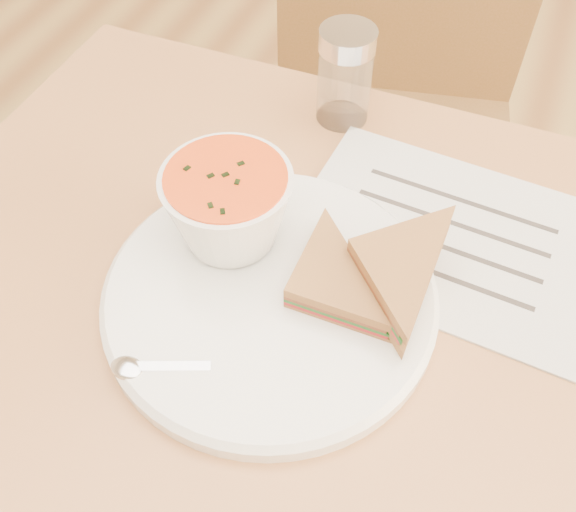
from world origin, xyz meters
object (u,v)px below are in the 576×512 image
at_px(dining_table, 345,484).
at_px(plate, 270,296).
at_px(chair_far, 384,154).
at_px(soup_bowl, 229,210).
at_px(condiment_shaker, 345,76).

xyz_separation_m(dining_table, plate, (-0.10, 0.01, 0.38)).
distance_m(chair_far, plate, 0.58).
xyz_separation_m(soup_bowl, condiment_shaker, (0.03, 0.24, -0.00)).
distance_m(dining_table, plate, 0.40).
xyz_separation_m(dining_table, condiment_shaker, (-0.13, 0.29, 0.43)).
xyz_separation_m(dining_table, soup_bowl, (-0.16, 0.05, 0.43)).
height_order(plate, condiment_shaker, condiment_shaker).
relative_size(dining_table, condiment_shaker, 8.68).
relative_size(soup_bowl, condiment_shaker, 1.06).
bearing_deg(soup_bowl, plate, -36.90).
height_order(dining_table, soup_bowl, soup_bowl).
bearing_deg(condiment_shaker, dining_table, -65.85).
height_order(dining_table, condiment_shaker, condiment_shaker).
distance_m(chair_far, condiment_shaker, 0.39).
height_order(chair_far, soup_bowl, chair_far).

